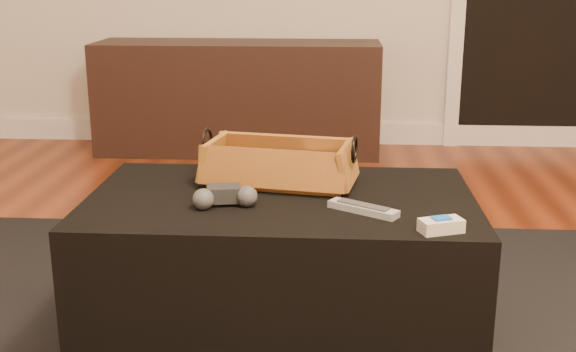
# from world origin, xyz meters

# --- Properties ---
(baseboard) EXTENTS (5.00, 0.04, 0.12)m
(baseboard) POSITION_xyz_m (0.00, 2.73, 0.06)
(baseboard) COLOR white
(baseboard) RESTS_ON floor
(media_cabinet) EXTENTS (1.56, 0.45, 0.61)m
(media_cabinet) POSITION_xyz_m (-0.36, 2.51, 0.31)
(media_cabinet) COLOR black
(media_cabinet) RESTS_ON floor
(area_rug) EXTENTS (2.60, 2.00, 0.01)m
(area_rug) POSITION_xyz_m (0.03, 0.27, 0.01)
(area_rug) COLOR black
(area_rug) RESTS_ON floor
(ottoman) EXTENTS (1.00, 0.60, 0.42)m
(ottoman) POSITION_xyz_m (0.03, 0.32, 0.22)
(ottoman) COLOR black
(ottoman) RESTS_ON area_rug
(tv_remote) EXTENTS (0.22, 0.06, 0.02)m
(tv_remote) POSITION_xyz_m (-0.00, 0.42, 0.46)
(tv_remote) COLOR black
(tv_remote) RESTS_ON wicker_basket
(cloth_bundle) EXTENTS (0.13, 0.11, 0.06)m
(cloth_bundle) POSITION_xyz_m (0.13, 0.45, 0.48)
(cloth_bundle) COLOR tan
(cloth_bundle) RESTS_ON wicker_basket
(wicker_basket) EXTENTS (0.44, 0.28, 0.15)m
(wicker_basket) POSITION_xyz_m (0.02, 0.43, 0.48)
(wicker_basket) COLOR brown
(wicker_basket) RESTS_ON ottoman
(game_controller) EXTENTS (0.17, 0.11, 0.05)m
(game_controller) POSITION_xyz_m (-0.10, 0.23, 0.46)
(game_controller) COLOR black
(game_controller) RESTS_ON ottoman
(silver_remote) EXTENTS (0.17, 0.13, 0.02)m
(silver_remote) POSITION_xyz_m (0.24, 0.20, 0.44)
(silver_remote) COLOR #A1A3A9
(silver_remote) RESTS_ON ottoman
(cream_gadget) EXTENTS (0.11, 0.08, 0.04)m
(cream_gadget) POSITION_xyz_m (0.41, 0.08, 0.45)
(cream_gadget) COLOR beige
(cream_gadget) RESTS_ON ottoman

